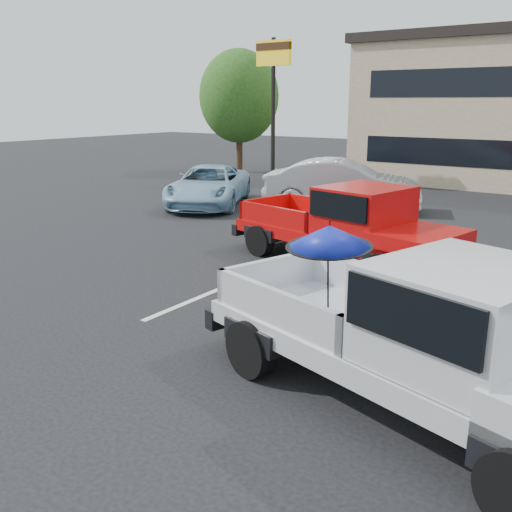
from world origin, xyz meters
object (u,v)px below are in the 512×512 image
(tree_left, at_px, (239,96))
(red_pickup, at_px, (357,223))
(silver_sedan, at_px, (343,185))
(blue_suv, at_px, (209,186))
(motel_sign, at_px, (273,72))
(silver_pickup, at_px, (443,334))

(tree_left, height_order, red_pickup, tree_left)
(silver_sedan, bearing_deg, blue_suv, 92.77)
(motel_sign, bearing_deg, tree_left, 143.13)
(tree_left, bearing_deg, red_pickup, -45.26)
(motel_sign, distance_m, tree_left, 5.08)
(motel_sign, relative_size, tree_left, 1.00)
(motel_sign, height_order, red_pickup, motel_sign)
(blue_suv, bearing_deg, motel_sign, 73.46)
(tree_left, height_order, silver_sedan, tree_left)
(red_pickup, bearing_deg, blue_suv, 163.00)
(red_pickup, height_order, blue_suv, red_pickup)
(red_pickup, relative_size, blue_suv, 1.15)
(silver_pickup, height_order, silver_sedan, silver_pickup)
(motel_sign, relative_size, blue_suv, 1.23)
(silver_pickup, distance_m, blue_suv, 14.33)
(silver_sedan, bearing_deg, silver_pickup, -169.08)
(silver_pickup, bearing_deg, tree_left, 148.22)
(motel_sign, height_order, blue_suv, motel_sign)
(silver_sedan, bearing_deg, motel_sign, 34.06)
(silver_pickup, xyz_separation_m, blue_suv, (-10.92, 9.27, -0.37))
(red_pickup, bearing_deg, motel_sign, 143.10)
(motel_sign, bearing_deg, silver_sedan, -35.55)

